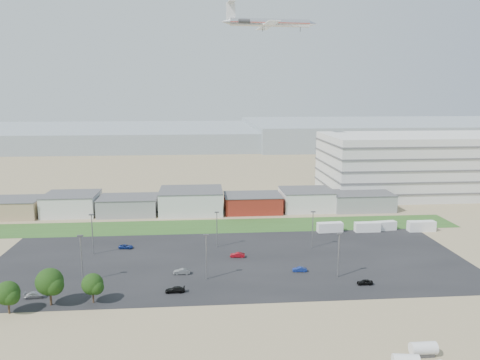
{
  "coord_description": "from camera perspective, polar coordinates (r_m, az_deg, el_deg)",
  "views": [
    {
      "loc": [
        -2.15,
        -92.94,
        42.06
      ],
      "look_at": [
        7.46,
        22.0,
        20.57
      ],
      "focal_mm": 35.0,
      "sensor_mm": 36.0,
      "label": 1
    }
  ],
  "objects": [
    {
      "name": "box_trailer_b",
      "position": [
        149.9,
        15.26,
        -5.54
      ],
      "size": [
        7.78,
        2.49,
        2.91
      ],
      "primitive_type": null,
      "rotation": [
        0.0,
        0.0,
        0.01
      ],
      "color": "silver",
      "rests_on": "ground"
    },
    {
      "name": "grass_strip",
      "position": [
        150.93,
        -3.79,
        -5.65
      ],
      "size": [
        160.0,
        16.0,
        0.02
      ],
      "primitive_type": "cube",
      "color": "#2E531F",
      "rests_on": "ground"
    },
    {
      "name": "lightpole_back_m",
      "position": [
        129.71,
        -2.83,
        -6.05
      ],
      "size": [
        1.18,
        0.49,
        10.05
      ],
      "primitive_type": null,
      "color": "slate",
      "rests_on": "ground"
    },
    {
      "name": "lightpole_back_l",
      "position": [
        129.7,
        -17.54,
        -6.34
      ],
      "size": [
        1.29,
        0.54,
        10.94
      ],
      "primitive_type": null,
      "color": "slate",
      "rests_on": "ground"
    },
    {
      "name": "lightpole_front_r",
      "position": [
        111.41,
        11.91,
        -8.99
      ],
      "size": [
        1.23,
        0.51,
        10.46
      ],
      "primitive_type": null,
      "color": "slate",
      "rests_on": "ground"
    },
    {
      "name": "parked_car_2",
      "position": [
        110.15,
        14.98,
        -11.93
      ],
      "size": [
        3.55,
        1.56,
        1.19
      ],
      "primitive_type": "imported",
      "rotation": [
        0.0,
        0.0,
        -1.62
      ],
      "color": "black",
      "rests_on": "ground"
    },
    {
      "name": "hills_backdrop",
      "position": [
        411.82,
        1.12,
        5.32
      ],
      "size": [
        700.0,
        200.0,
        9.0
      ],
      "primitive_type": null,
      "color": "gray",
      "rests_on": "ground"
    },
    {
      "name": "tree_mid",
      "position": [
        102.84,
        -26.46,
        -12.5
      ],
      "size": [
        4.95,
        4.95,
        7.42
      ],
      "primitive_type": null,
      "color": "black",
      "rests_on": "ground"
    },
    {
      "name": "parked_car_7",
      "position": [
        123.05,
        -0.31,
        -9.12
      ],
      "size": [
        3.96,
        1.82,
        1.26
      ],
      "primitive_type": "imported",
      "rotation": [
        0.0,
        0.0,
        -1.7
      ],
      "color": "maroon",
      "rests_on": "ground"
    },
    {
      "name": "parking_garage",
      "position": [
        211.39,
        21.13,
        1.8
      ],
      "size": [
        80.0,
        40.0,
        25.0
      ],
      "primitive_type": "cube",
      "color": "silver",
      "rests_on": "ground"
    },
    {
      "name": "storage_tank_ne",
      "position": [
        85.96,
        21.45,
        -18.56
      ],
      "size": [
        4.24,
        2.14,
        2.53
      ],
      "primitive_type": null,
      "rotation": [
        0.0,
        0.0,
        0.01
      ],
      "color": "silver",
      "rests_on": "ground"
    },
    {
      "name": "parked_car_10",
      "position": [
        109.09,
        -23.67,
        -12.69
      ],
      "size": [
        4.57,
        2.2,
        1.29
      ],
      "primitive_type": "imported",
      "rotation": [
        0.0,
        0.0,
        1.66
      ],
      "color": "#A5A5AA",
      "rests_on": "ground"
    },
    {
      "name": "parking_lot",
      "position": [
        120.72,
        -1.1,
        -9.83
      ],
      "size": [
        120.0,
        50.0,
        0.01
      ],
      "primitive_type": "cube",
      "color": "black",
      "rests_on": "ground"
    },
    {
      "name": "lightpole_front_l",
      "position": [
        112.05,
        -18.74,
        -9.08
      ],
      "size": [
        1.29,
        0.54,
        10.98
      ],
      "primitive_type": null,
      "color": "slate",
      "rests_on": "ground"
    },
    {
      "name": "parked_car_9",
      "position": [
        133.4,
        -13.74,
        -7.89
      ],
      "size": [
        4.1,
        2.25,
        1.09
      ],
      "primitive_type": "imported",
      "rotation": [
        0.0,
        0.0,
        1.45
      ],
      "color": "navy",
      "rests_on": "ground"
    },
    {
      "name": "tree_right",
      "position": [
        102.97,
        -22.19,
        -11.73
      ],
      "size": [
        5.84,
        5.84,
        8.76
      ],
      "primitive_type": null,
      "color": "black",
      "rests_on": "ground"
    },
    {
      "name": "parked_car_4",
      "position": [
        113.14,
        -7.12,
        -11.0
      ],
      "size": [
        3.98,
        1.47,
        1.3
      ],
      "primitive_type": "imported",
      "rotation": [
        0.0,
        0.0,
        -1.6
      ],
      "color": "#595B5E",
      "rests_on": "ground"
    },
    {
      "name": "building_row",
      "position": [
        168.95,
        -9.71,
        -2.62
      ],
      "size": [
        170.0,
        20.0,
        8.0
      ],
      "primitive_type": null,
      "color": "silver",
      "rests_on": "ground"
    },
    {
      "name": "parked_car_1",
      "position": [
        114.65,
        7.28,
        -10.75
      ],
      "size": [
        3.56,
        1.54,
        1.14
      ],
      "primitive_type": "imported",
      "rotation": [
        0.0,
        0.0,
        -1.67
      ],
      "color": "navy",
      "rests_on": "ground"
    },
    {
      "name": "airliner",
      "position": [
        199.12,
        3.66,
        18.6
      ],
      "size": [
        41.61,
        29.77,
        11.79
      ],
      "primitive_type": null,
      "rotation": [
        0.0,
        0.0,
        0.07
      ],
      "color": "silver"
    },
    {
      "name": "parked_car_3",
      "position": [
        103.74,
        -7.92,
        -13.1
      ],
      "size": [
        4.22,
        1.73,
        1.22
      ],
      "primitive_type": "imported",
      "rotation": [
        0.0,
        0.0,
        -1.58
      ],
      "color": "black",
      "rests_on": "ground"
    },
    {
      "name": "box_trailer_c",
      "position": [
        153.03,
        17.18,
        -5.34
      ],
      "size": [
        7.59,
        3.18,
        2.76
      ],
      "primitive_type": null,
      "rotation": [
        0.0,
        0.0,
        0.12
      ],
      "color": "silver",
      "rests_on": "ground"
    },
    {
      "name": "lightpole_front_m",
      "position": [
        108.11,
        -4.13,
        -9.35
      ],
      "size": [
        1.25,
        0.52,
        10.6
      ],
      "primitive_type": null,
      "color": "slate",
      "rests_on": "ground"
    },
    {
      "name": "tree_near",
      "position": [
        101.6,
        -17.53,
        -12.26
      ],
      "size": [
        4.68,
        4.68,
        7.01
      ],
      "primitive_type": null,
      "color": "black",
      "rests_on": "ground"
    },
    {
      "name": "box_trailer_a",
      "position": [
        146.98,
        10.9,
        -5.67
      ],
      "size": [
        7.96,
        2.98,
        2.93
      ],
      "primitive_type": null,
      "rotation": [
        0.0,
        0.0,
        0.07
      ],
      "color": "silver",
      "rests_on": "ground"
    },
    {
      "name": "lightpole_back_r",
      "position": [
        130.53,
        8.85,
        -5.99
      ],
      "size": [
        1.21,
        0.51,
        10.32
      ],
      "primitive_type": null,
      "color": "slate",
      "rests_on": "ground"
    },
    {
      "name": "ground",
      "position": [
        102.03,
        -3.24,
        -13.81
      ],
      "size": [
        700.0,
        700.0,
        0.0
      ],
      "primitive_type": "plane",
      "color": "#837553",
      "rests_on": "ground"
    },
    {
      "name": "box_trailer_d",
      "position": [
        155.6,
        21.24,
        -5.26
      ],
      "size": [
        8.4,
        2.66,
        3.15
      ],
      "primitive_type": null,
      "rotation": [
        0.0,
        0.0,
        -0.0
      ],
      "color": "silver",
      "rests_on": "ground"
    }
  ]
}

